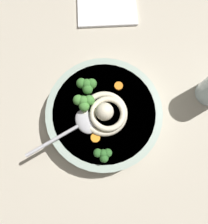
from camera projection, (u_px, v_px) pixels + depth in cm
name	position (u px, v px, depth cm)	size (l,w,h in cm)	color
table_slab	(95.00, 128.00, 56.17)	(99.03, 99.03, 3.66)	#BCB29E
soup_bowl	(104.00, 114.00, 52.63)	(27.48, 27.48, 4.77)	#9EB2A3
noodle_pile	(105.00, 113.00, 48.82)	(11.67, 11.45, 4.69)	beige
soup_spoon	(80.00, 125.00, 48.90)	(17.28, 9.30, 1.60)	#B7B7BC
broccoli_floret_rear	(84.00, 102.00, 48.51)	(4.70, 4.05, 3.72)	#7A9E60
broccoli_floret_far	(104.00, 154.00, 46.39)	(3.74, 3.22, 2.96)	#7A9E60
broccoli_floret_left	(87.00, 85.00, 49.42)	(4.67, 4.02, 3.69)	#7A9E60
carrot_slice_near_spoon	(119.00, 86.00, 51.45)	(2.01, 2.01, 0.70)	orange
carrot_slice_center	(97.00, 137.00, 48.71)	(2.12, 2.12, 0.69)	orange
folded_napkin	(107.00, 8.00, 61.69)	(16.73, 11.73, 0.80)	white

